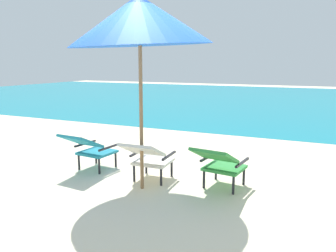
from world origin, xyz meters
TOP-DOWN VIEW (x-y plane):
  - ground_plane at (0.00, 4.00)m, footprint 40.00×40.00m
  - ocean_band at (0.00, 12.76)m, footprint 40.00×18.00m
  - lounge_chair_left at (-1.14, 0.07)m, footprint 0.61×0.92m
  - lounge_chair_center at (-0.02, -0.01)m, footprint 0.57×0.90m
  - lounge_chair_right at (1.02, 0.14)m, footprint 0.64×0.94m
  - beach_umbrella_center at (0.00, -0.25)m, footprint 2.46×2.47m

SIDE VIEW (x-z plane):
  - ground_plane at x=0.00m, z-range 0.00..0.00m
  - ocean_band at x=0.00m, z-range 0.00..0.01m
  - lounge_chair_left at x=-1.14m, z-range 0.06..0.75m
  - lounge_chair_center at x=-0.02m, z-range 0.06..0.75m
  - lounge_chair_right at x=1.02m, z-range 0.06..0.75m
  - beach_umbrella_center at x=0.00m, z-range 0.96..3.63m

